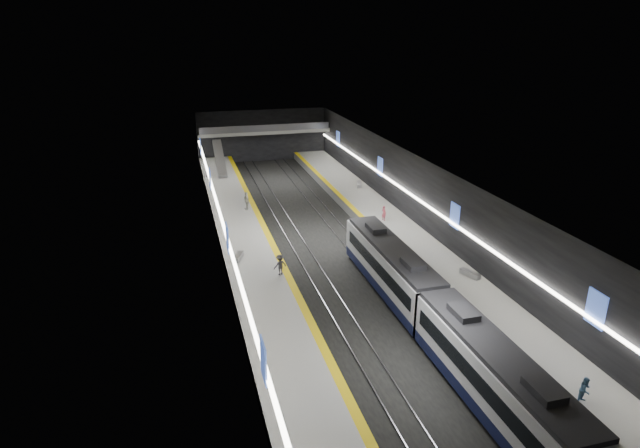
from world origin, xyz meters
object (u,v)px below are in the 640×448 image
object	(u,v)px
escalator	(220,158)
bench_left_far	(208,175)
bench_right_near	(470,274)
bench_right_far	(359,184)
train	(434,312)
bench_left_near	(238,257)
passenger_right_b	(585,390)
passenger_left_b	(280,265)
passenger_left_a	(246,201)
passenger_right_a	(384,213)

from	to	relation	value
escalator	bench_left_far	size ratio (longest dim) A/B	4.74
bench_right_near	bench_right_far	world-z (taller)	bench_right_far
train	escalator	xyz separation A→B (m)	(-10.00, 45.17, 0.70)
escalator	bench_left_near	bearing A→B (deg)	-92.46
train	bench_left_far	world-z (taller)	train
train	passenger_right_b	world-z (taller)	train
train	passenger_left_b	bearing A→B (deg)	127.96
bench_left_far	passenger_left_a	xyz separation A→B (m)	(3.12, -15.19, 0.78)
bench_left_near	bench_left_far	distance (m)	28.46
passenger_left_a	passenger_right_a	bearing A→B (deg)	44.25
passenger_right_b	passenger_left_a	size ratio (longest dim) A/B	0.78
escalator	passenger_right_b	xyz separation A→B (m)	(14.43, -54.30, -1.13)
train	bench_left_far	size ratio (longest dim) A/B	17.62
bench_right_near	passenger_right_b	bearing A→B (deg)	-116.84
bench_right_near	passenger_right_b	xyz separation A→B (m)	(-2.07, -15.48, 0.54)
escalator	bench_left_near	size ratio (longest dim) A/B	4.29
escalator	bench_right_near	bearing A→B (deg)	-66.97
passenger_right_a	passenger_left_b	bearing A→B (deg)	103.13
bench_right_far	passenger_left_a	bearing A→B (deg)	-143.50
train	passenger_right_b	bearing A→B (deg)	-64.11
bench_right_far	passenger_right_b	bearing A→B (deg)	-75.40
passenger_right_a	passenger_left_a	xyz separation A→B (m)	(-13.36, 7.33, 0.21)
bench_right_near	passenger_right_b	distance (m)	15.63
bench_left_far	passenger_left_a	size ratio (longest dim) A/B	0.85
bench_left_far	train	bearing A→B (deg)	-71.89
bench_left_far	bench_right_far	size ratio (longest dim) A/B	0.86
train	passenger_right_b	distance (m)	10.16
passenger_right_a	passenger_left_a	size ratio (longest dim) A/B	0.79
bench_right_near	bench_right_far	size ratio (longest dim) A/B	0.93
bench_left_far	escalator	bearing A→B (deg)	50.27
bench_left_near	passenger_right_a	distance (m)	17.02
bench_left_far	bench_right_near	world-z (taller)	bench_right_near
escalator	passenger_left_a	size ratio (longest dim) A/B	4.04
passenger_right_b	passenger_left_a	bearing A→B (deg)	87.94
bench_left_near	passenger_right_b	world-z (taller)	passenger_right_b
escalator	passenger_left_a	world-z (taller)	escalator
bench_right_near	passenger_right_a	distance (m)	14.42
bench_right_near	train	bearing A→B (deg)	-154.94
escalator	passenger_right_a	bearing A→B (deg)	-59.18
bench_right_far	passenger_left_b	distance (m)	26.90
bench_right_far	passenger_left_b	xyz separation A→B (m)	(-14.68, -22.53, 0.63)
train	passenger_left_a	distance (m)	29.29
escalator	bench_right_near	distance (m)	42.22
passenger_left_b	escalator	bearing A→B (deg)	-105.22
passenger_right_a	passenger_left_a	distance (m)	15.24
escalator	passenger_left_b	xyz separation A→B (m)	(1.64, -34.45, -1.03)
bench_right_far	passenger_right_b	xyz separation A→B (m)	(-1.88, -42.38, 0.53)
passenger_right_a	passenger_right_b	bearing A→B (deg)	155.41
passenger_right_b	bench_right_far	bearing A→B (deg)	65.88
bench_right_near	passenger_left_a	xyz separation A→B (m)	(-15.22, 21.62, 0.77)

